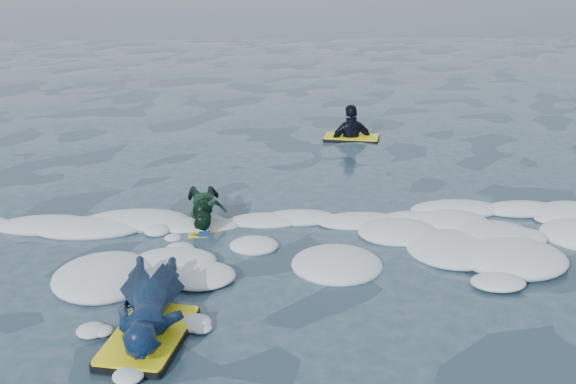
% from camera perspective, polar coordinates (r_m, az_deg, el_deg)
% --- Properties ---
extents(ground, '(120.00, 120.00, 0.00)m').
position_cam_1_polar(ground, '(8.05, -4.96, -6.38)').
color(ground, '#1B2942').
rests_on(ground, ground).
extents(foam_band, '(12.00, 3.10, 0.30)m').
position_cam_1_polar(foam_band, '(8.99, -4.80, -3.58)').
color(foam_band, white).
rests_on(foam_band, ground).
extents(prone_woman_unit, '(0.91, 1.80, 0.47)m').
position_cam_1_polar(prone_woman_unit, '(6.92, -10.83, -8.88)').
color(prone_woman_unit, black).
rests_on(prone_woman_unit, ground).
extents(prone_child_unit, '(0.55, 1.13, 0.43)m').
position_cam_1_polar(prone_child_unit, '(9.30, -6.49, -1.43)').
color(prone_child_unit, black).
rests_on(prone_child_unit, ground).
extents(waiting_rider_unit, '(1.12, 0.78, 1.52)m').
position_cam_1_polar(waiting_rider_unit, '(13.54, 5.02, 3.77)').
color(waiting_rider_unit, black).
rests_on(waiting_rider_unit, ground).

